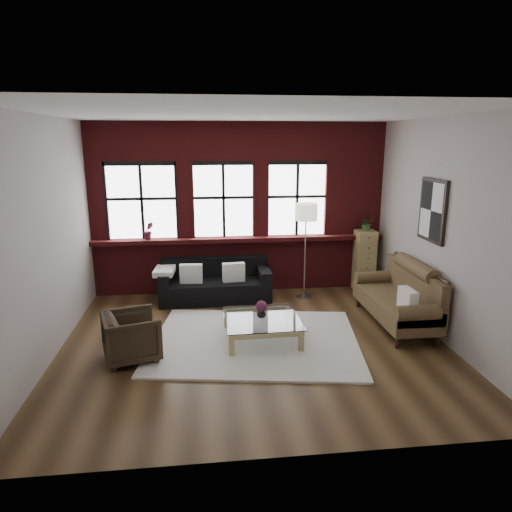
{
  "coord_description": "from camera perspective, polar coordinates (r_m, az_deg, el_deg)",
  "views": [
    {
      "loc": [
        -0.67,
        -6.1,
        2.87
      ],
      "look_at": [
        0.1,
        0.6,
        1.15
      ],
      "focal_mm": 32.0,
      "sensor_mm": 36.0,
      "label": 1
    }
  ],
  "objects": [
    {
      "name": "drawer_chest",
      "position": [
        9.12,
        13.38,
        -0.55
      ],
      "size": [
        0.37,
        0.37,
        1.19
      ],
      "primitive_type": "cube",
      "color": "#A08F57",
      "rests_on": "floor"
    },
    {
      "name": "sill_plant",
      "position": [
        8.64,
        -13.28,
        3.09
      ],
      "size": [
        0.22,
        0.2,
        0.33
      ],
      "primitive_type": "imported",
      "rotation": [
        0.0,
        0.0,
        0.32
      ],
      "color": "#571D36",
      "rests_on": "sill_ledge"
    },
    {
      "name": "flowers",
      "position": [
        6.65,
        0.69,
        -6.3
      ],
      "size": [
        0.16,
        0.16,
        0.16
      ],
      "primitive_type": "sphere",
      "color": "#571D36",
      "rests_on": "vase"
    },
    {
      "name": "vase",
      "position": [
        6.69,
        0.68,
        -7.13
      ],
      "size": [
        0.17,
        0.17,
        0.14
      ],
      "primitive_type": "imported",
      "rotation": [
        0.0,
        0.0,
        0.34
      ],
      "color": "#B2B2B2",
      "rests_on": "coffee_table"
    },
    {
      "name": "coffee_table",
      "position": [
        6.79,
        0.68,
        -9.12
      ],
      "size": [
        1.11,
        1.11,
        0.37
      ],
      "primitive_type": null,
      "rotation": [
        0.0,
        0.0,
        0.03
      ],
      "color": "#A08F57",
      "rests_on": "shag_rug"
    },
    {
      "name": "pillow_b",
      "position": [
        8.25,
        -2.82,
        -2.04
      ],
      "size": [
        0.41,
        0.18,
        0.34
      ],
      "primitive_type": "cube",
      "rotation": [
        0.0,
        0.0,
        0.09
      ],
      "color": "white",
      "rests_on": "dark_sofa"
    },
    {
      "name": "brick_backwall",
      "position": [
        8.66,
        -2.07,
        5.86
      ],
      "size": [
        5.5,
        0.12,
        3.2
      ],
      "primitive_type": null,
      "color": "maroon",
      "rests_on": "floor"
    },
    {
      "name": "potted_plant_top",
      "position": [
        8.96,
        13.65,
        4.02
      ],
      "size": [
        0.31,
        0.28,
        0.29
      ],
      "primitive_type": "imported",
      "rotation": [
        0.0,
        0.0,
        0.22
      ],
      "color": "#2D5923",
      "rests_on": "drawer_chest"
    },
    {
      "name": "window_mid",
      "position": [
        8.63,
        -4.08,
        6.81
      ],
      "size": [
        1.38,
        0.1,
        1.5
      ],
      "primitive_type": null,
      "color": "black",
      "rests_on": "brick_backwall"
    },
    {
      "name": "floor_lamp",
      "position": [
        8.39,
        6.17,
        1.05
      ],
      "size": [
        0.4,
        0.4,
        1.92
      ],
      "primitive_type": null,
      "color": "#A5A5A8",
      "rests_on": "floor"
    },
    {
      "name": "window_left",
      "position": [
        8.7,
        -14.06,
        6.48
      ],
      "size": [
        1.38,
        0.1,
        1.5
      ],
      "primitive_type": null,
      "color": "black",
      "rests_on": "brick_backwall"
    },
    {
      "name": "floor",
      "position": [
        6.78,
        -0.26,
        -10.75
      ],
      "size": [
        5.5,
        5.5,
        0.0
      ],
      "primitive_type": "plane",
      "color": "#3B2815",
      "rests_on": "ground"
    },
    {
      "name": "shag_rug",
      "position": [
        6.8,
        -0.09,
        -10.53
      ],
      "size": [
        3.29,
        2.76,
        0.03
      ],
      "primitive_type": "cube",
      "rotation": [
        0.0,
        0.0,
        -0.15
      ],
      "color": "beige",
      "rests_on": "floor"
    },
    {
      "name": "wall_left",
      "position": [
        6.57,
        -24.88,
        1.81
      ],
      "size": [
        0.0,
        5.0,
        5.0
      ],
      "primitive_type": "plane",
      "rotation": [
        1.57,
        0.0,
        1.57
      ],
      "color": "#A9A29D",
      "rests_on": "ground"
    },
    {
      "name": "wall_poster",
      "position": [
        7.32,
        21.22,
        5.32
      ],
      "size": [
        0.05,
        0.74,
        0.94
      ],
      "primitive_type": null,
      "color": "black",
      "rests_on": "wall_right"
    },
    {
      "name": "wall_right",
      "position": [
        7.11,
        22.36,
        2.93
      ],
      "size": [
        0.0,
        5.0,
        5.0
      ],
      "primitive_type": "plane",
      "rotation": [
        1.57,
        0.0,
        -1.57
      ],
      "color": "#A9A29D",
      "rests_on": "ground"
    },
    {
      "name": "window_right",
      "position": [
        8.81,
        5.13,
        6.94
      ],
      "size": [
        1.38,
        0.1,
        1.5
      ],
      "primitive_type": null,
      "color": "black",
      "rests_on": "brick_backwall"
    },
    {
      "name": "sill_ledge",
      "position": [
        8.67,
        -1.99,
        2.12
      ],
      "size": [
        5.5,
        0.3,
        0.08
      ],
      "primitive_type": "cube",
      "color": "maroon",
      "rests_on": "brick_backwall"
    },
    {
      "name": "wall_front",
      "position": [
        3.88,
        3.81,
        -4.85
      ],
      "size": [
        5.5,
        0.0,
        5.5
      ],
      "primitive_type": "plane",
      "rotation": [
        -1.57,
        0.0,
        0.0
      ],
      "color": "#A9A29D",
      "rests_on": "ground"
    },
    {
      "name": "armchair",
      "position": [
        6.4,
        -15.27,
        -9.67
      ],
      "size": [
        0.89,
        0.87,
        0.65
      ],
      "primitive_type": "imported",
      "rotation": [
        0.0,
        0.0,
        1.87
      ],
      "color": "black",
      "rests_on": "floor"
    },
    {
      "name": "pillow_settee",
      "position": [
        6.98,
        18.41,
        -5.28
      ],
      "size": [
        0.15,
        0.38,
        0.34
      ],
      "primitive_type": "cube",
      "rotation": [
        0.0,
        0.0,
        0.04
      ],
      "color": "white",
      "rests_on": "vintage_settee"
    },
    {
      "name": "pillow_a",
      "position": [
        8.24,
        -8.12,
        -2.19
      ],
      "size": [
        0.41,
        0.16,
        0.34
      ],
      "primitive_type": "cube",
      "rotation": [
        0.0,
        0.0,
        -0.06
      ],
      "color": "white",
      "rests_on": "dark_sofa"
    },
    {
      "name": "ceiling",
      "position": [
        6.15,
        -0.3,
        17.38
      ],
      "size": [
        5.5,
        5.5,
        0.0
      ],
      "primitive_type": "plane",
      "rotation": [
        3.14,
        0.0,
        0.0
      ],
      "color": "white",
      "rests_on": "ground"
    },
    {
      "name": "wall_back",
      "position": [
        8.72,
        -2.1,
        5.92
      ],
      "size": [
        5.5,
        0.0,
        5.5
      ],
      "primitive_type": "plane",
      "rotation": [
        1.57,
        0.0,
        0.0
      ],
      "color": "#A9A29D",
      "rests_on": "ground"
    },
    {
      "name": "dark_sofa",
      "position": [
        8.39,
        -5.13,
        -3.15
      ],
      "size": [
        2.0,
        0.81,
        0.72
      ],
      "primitive_type": null,
      "color": "black",
      "rests_on": "floor"
    },
    {
      "name": "vintage_settee",
      "position": [
        7.55,
        17.05,
        -4.54
      ],
      "size": [
        0.86,
        1.93,
        1.03
      ],
      "primitive_type": null,
      "color": "brown",
      "rests_on": "floor"
    }
  ]
}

